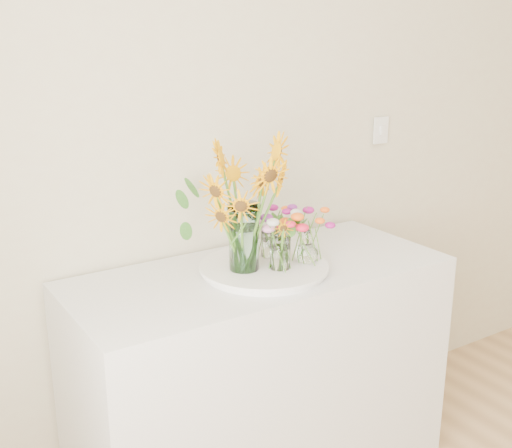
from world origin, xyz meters
name	(u,v)px	position (x,y,z in m)	size (l,w,h in m)	color
counter	(260,380)	(-0.47, 1.93, 0.45)	(1.40, 0.60, 0.90)	white
tray	(264,269)	(-0.48, 1.90, 0.91)	(0.44, 0.44, 0.03)	white
mason_jar	(244,237)	(-0.56, 1.90, 1.05)	(0.10, 0.10, 0.24)	#AFE6DA
sunflower_bouquet	(244,203)	(-0.56, 1.90, 1.17)	(0.66, 0.66, 0.49)	#F1A005
small_vase_a	(280,253)	(-0.45, 1.84, 0.99)	(0.07, 0.07, 0.12)	white
wildflower_posy_a	(280,240)	(-0.45, 1.84, 1.03)	(0.20, 0.20, 0.21)	#FF6116
small_vase_b	(307,246)	(-0.33, 1.85, 0.99)	(0.09, 0.09, 0.12)	white
wildflower_posy_b	(307,235)	(-0.33, 1.85, 1.03)	(0.23, 0.23, 0.21)	#FF6116
small_vase_c	(269,244)	(-0.41, 1.97, 0.98)	(0.06, 0.06, 0.10)	white
wildflower_posy_c	(269,232)	(-0.41, 1.97, 1.02)	(0.20, 0.20, 0.19)	#FF6116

